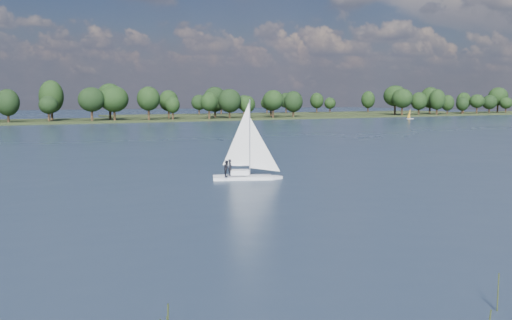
# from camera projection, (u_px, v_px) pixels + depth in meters

# --- Properties ---
(ground) EXTENTS (700.00, 700.00, 0.00)m
(ground) POSITION_uv_depth(u_px,v_px,m) (58.00, 144.00, 120.13)
(ground) COLOR #233342
(ground) RESTS_ON ground
(far_shore) EXTENTS (660.00, 40.00, 1.50)m
(far_shore) POSITION_uv_depth(u_px,v_px,m) (6.00, 123.00, 217.71)
(far_shore) COLOR black
(far_shore) RESTS_ON ground
(far_shore_back) EXTENTS (220.00, 30.00, 1.40)m
(far_shore_back) POSITION_uv_depth(u_px,v_px,m) (292.00, 114.00, 336.11)
(far_shore_back) COLOR black
(far_shore_back) RESTS_ON ground
(sailboat) EXTENTS (7.73, 4.79, 9.87)m
(sailboat) POSITION_uv_depth(u_px,v_px,m) (243.00, 156.00, 67.16)
(sailboat) COLOR white
(sailboat) RESTS_ON ground
(dinghy_orange) EXTENTS (3.17, 1.41, 4.96)m
(dinghy_orange) POSITION_uv_depth(u_px,v_px,m) (410.00, 116.00, 259.99)
(dinghy_orange) COLOR silver
(dinghy_orange) RESTS_ON ground
(treeline) EXTENTS (562.80, 73.94, 18.51)m
(treeline) POSITION_uv_depth(u_px,v_px,m) (18.00, 101.00, 215.57)
(treeline) COLOR black
(treeline) RESTS_ON ground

